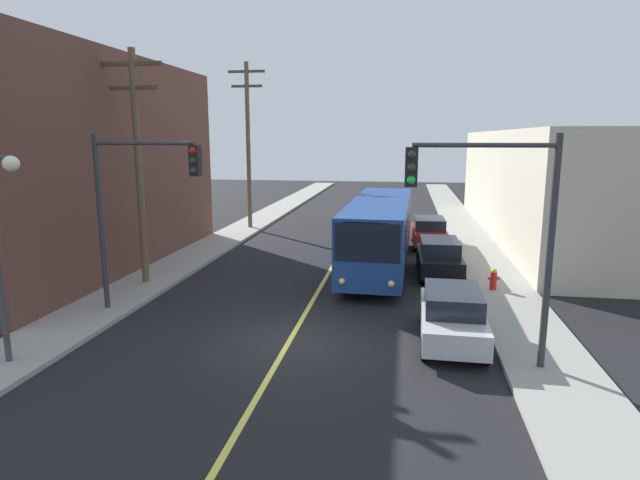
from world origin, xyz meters
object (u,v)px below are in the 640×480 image
at_px(parked_car_red, 429,232).
at_px(parked_car_silver, 452,315).
at_px(city_bus, 380,230).
at_px(traffic_signal_left_corner, 141,190).
at_px(traffic_signal_right_corner, 489,208).
at_px(utility_pole_mid, 248,139).
at_px(parked_car_black, 439,257).
at_px(street_lamp_left, 1,229).
at_px(utility_pole_near, 138,157).
at_px(fire_hydrant, 493,279).

bearing_deg(parked_car_red, parked_car_silver, -89.63).
relative_size(city_bus, parked_car_red, 2.74).
bearing_deg(traffic_signal_left_corner, traffic_signal_right_corner, -14.34).
bearing_deg(utility_pole_mid, parked_car_red, -18.81).
height_order(parked_car_black, street_lamp_left, street_lamp_left).
distance_m(city_bus, parked_car_red, 6.10).
bearing_deg(street_lamp_left, parked_car_red, 57.48).
xyz_separation_m(utility_pole_near, utility_pole_mid, (0.37, 13.96, 0.69)).
bearing_deg(parked_car_black, parked_car_silver, -90.62).
bearing_deg(utility_pole_mid, traffic_signal_left_corner, -85.18).
bearing_deg(traffic_signal_left_corner, fire_hydrant, 20.08).
xyz_separation_m(city_bus, parked_car_silver, (2.61, -8.97, -0.98)).
bearing_deg(fire_hydrant, utility_pole_mid, 136.73).
bearing_deg(fire_hydrant, traffic_signal_left_corner, -159.92).
xyz_separation_m(parked_car_black, fire_hydrant, (1.95, -2.51, -0.26)).
relative_size(parked_car_black, utility_pole_mid, 0.42).
height_order(parked_car_silver, parked_car_red, same).
height_order(city_bus, street_lamp_left, street_lamp_left).
bearing_deg(fire_hydrant, street_lamp_left, -146.28).
relative_size(city_bus, utility_pole_mid, 1.15).
bearing_deg(fire_hydrant, parked_car_black, 127.90).
height_order(parked_car_black, fire_hydrant, parked_car_black).
xyz_separation_m(city_bus, utility_pole_mid, (-9.08, 9.42, 4.15)).
relative_size(parked_car_red, traffic_signal_left_corner, 0.74).
bearing_deg(parked_car_black, traffic_signal_left_corner, -145.84).
relative_size(parked_car_red, traffic_signal_right_corner, 0.74).
bearing_deg(parked_car_red, parked_car_black, -88.42).
xyz_separation_m(parked_car_silver, utility_pole_near, (-12.05, 4.43, 4.44)).
relative_size(parked_car_black, fire_hydrant, 5.29).
height_order(city_bus, utility_pole_near, utility_pole_near).
height_order(city_bus, traffic_signal_right_corner, traffic_signal_right_corner).
xyz_separation_m(utility_pole_near, traffic_signal_left_corner, (1.83, -3.45, -0.98)).
distance_m(parked_car_silver, fire_hydrant, 5.84).
relative_size(parked_car_silver, street_lamp_left, 0.81).
relative_size(parked_car_black, utility_pole_near, 0.48).
bearing_deg(traffic_signal_right_corner, city_bus, 106.63).
xyz_separation_m(parked_car_silver, fire_hydrant, (2.04, 5.47, -0.26)).
relative_size(city_bus, traffic_signal_left_corner, 2.04).
height_order(utility_pole_mid, traffic_signal_right_corner, utility_pole_mid).
bearing_deg(street_lamp_left, parked_car_black, 44.80).
bearing_deg(parked_car_silver, utility_pole_near, 159.82).
relative_size(parked_car_black, street_lamp_left, 0.81).
distance_m(parked_car_red, traffic_signal_left_corner, 17.19).
xyz_separation_m(parked_car_silver, street_lamp_left, (-11.64, -3.66, 2.90)).
xyz_separation_m(city_bus, street_lamp_left, (-9.03, -12.63, 1.92)).
height_order(parked_car_red, traffic_signal_left_corner, traffic_signal_left_corner).
bearing_deg(parked_car_silver, city_bus, 106.22).
relative_size(city_bus, utility_pole_near, 1.31).
height_order(utility_pole_mid, fire_hydrant, utility_pole_mid).
relative_size(street_lamp_left, fire_hydrant, 6.55).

